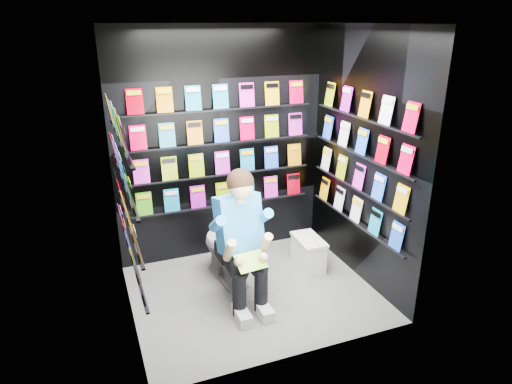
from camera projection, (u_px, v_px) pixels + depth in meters
name	position (u px, v px, depth m)	size (l,w,h in m)	color
floor	(253.00, 293.00, 4.69)	(2.40, 2.40, 0.00)	#5F5F5C
ceiling	(253.00, 24.00, 3.77)	(2.40, 2.40, 0.00)	white
wall_back	(221.00, 147.00, 5.10)	(2.40, 0.04, 2.60)	black
wall_front	(301.00, 212.00, 3.36)	(2.40, 0.04, 2.60)	black
wall_left	(119.00, 189.00, 3.82)	(0.04, 2.00, 2.60)	black
wall_right	(363.00, 159.00, 4.63)	(0.04, 2.00, 2.60)	black
comics_back	(222.00, 147.00, 5.07)	(2.10, 0.06, 1.37)	#E3003E
comics_left	(123.00, 188.00, 3.83)	(0.06, 1.70, 1.37)	#E3003E
comics_right	(361.00, 159.00, 4.62)	(0.06, 1.70, 1.37)	#E3003E
toilet	(227.00, 247.00, 4.84)	(0.42, 0.75, 0.73)	white
longbox	(308.00, 254.00, 5.12)	(0.24, 0.44, 0.33)	silver
longbox_lid	(309.00, 240.00, 5.05)	(0.26, 0.46, 0.03)	silver
reader	(238.00, 224.00, 4.35)	(0.57, 0.83, 1.52)	#1E90F1
held_comic	(251.00, 261.00, 4.13)	(0.28, 0.01, 0.19)	green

